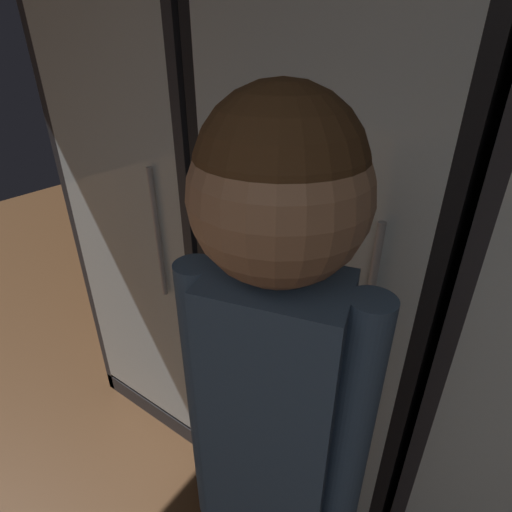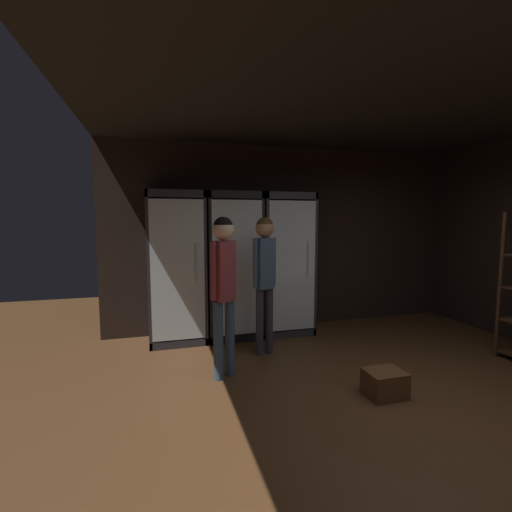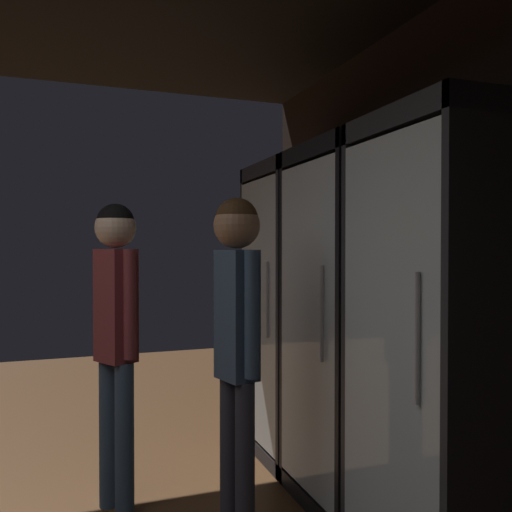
{
  "view_description": "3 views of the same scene",
  "coord_description": "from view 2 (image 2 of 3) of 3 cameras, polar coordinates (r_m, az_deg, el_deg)",
  "views": [
    {
      "loc": [
        -0.69,
        1.51,
        1.75
      ],
      "look_at": [
        -1.27,
        2.33,
        1.21
      ],
      "focal_mm": 27.78,
      "sensor_mm": 36.0,
      "label": 1
    },
    {
      "loc": [
        -2.2,
        -2.28,
        1.71
      ],
      "look_at": [
        -0.81,
        2.71,
        1.16
      ],
      "focal_mm": 25.09,
      "sensor_mm": 36.0,
      "label": 2
    },
    {
      "loc": [
        1.52,
        1.11,
        1.48
      ],
      "look_at": [
        -1.91,
        2.35,
        1.42
      ],
      "focal_mm": 37.26,
      "sensor_mm": 36.0,
      "label": 3
    }
  ],
  "objects": [
    {
      "name": "ground_plane",
      "position": [
        3.6,
        27.04,
        -22.98
      ],
      "size": [
        12.0,
        12.0,
        0.0
      ],
      "primitive_type": "plane",
      "color": "#51331C"
    },
    {
      "name": "shopper_near",
      "position": [
        4.4,
        1.37,
        -1.57
      ],
      "size": [
        0.31,
        0.23,
        1.72
      ],
      "color": "#2D2D38",
      "rests_on": "ground"
    },
    {
      "name": "cooler_center",
      "position": [
        5.37,
        4.46,
        -1.44
      ],
      "size": [
        0.76,
        0.64,
        2.07
      ],
      "color": "#2B2B30",
      "rests_on": "ground"
    },
    {
      "name": "wine_crate_floor",
      "position": [
        3.85,
        19.83,
        -18.6
      ],
      "size": [
        0.36,
        0.29,
        0.25
      ],
      "primitive_type": "cube",
      "color": "brown",
      "rests_on": "ground"
    },
    {
      "name": "cooler_left",
      "position": [
        5.16,
        -3.79,
        -1.66
      ],
      "size": [
        0.76,
        0.64,
        2.07
      ],
      "color": "black",
      "rests_on": "ground"
    },
    {
      "name": "ceiling_panel",
      "position": [
        4.11,
        18.92,
        21.59
      ],
      "size": [
        6.0,
        8.0,
        0.06
      ],
      "primitive_type": "cube",
      "color": "black",
      "rests_on": "wall_back"
    },
    {
      "name": "shopper_far",
      "position": [
        3.77,
        -5.2,
        -3.35
      ],
      "size": [
        0.3,
        0.24,
        1.72
      ],
      "color": "#384C66",
      "rests_on": "ground"
    },
    {
      "name": "cooler_far_left",
      "position": [
        5.06,
        -12.57,
        -1.97
      ],
      "size": [
        0.76,
        0.64,
        2.07
      ],
      "color": "#2B2B30",
      "rests_on": "ground"
    },
    {
      "name": "wall_back",
      "position": [
        5.76,
        6.94,
        2.92
      ],
      "size": [
        6.0,
        0.06,
        2.8
      ],
      "primitive_type": "cube",
      "color": "black",
      "rests_on": "ground"
    }
  ]
}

